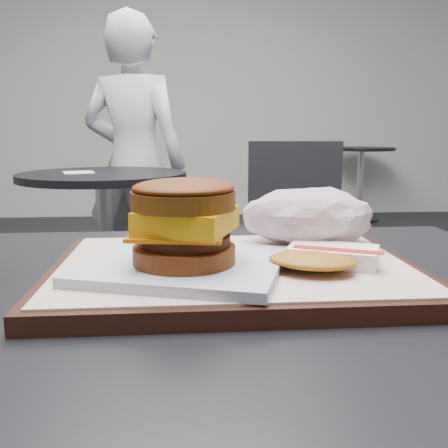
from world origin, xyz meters
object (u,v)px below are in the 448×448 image
breakfast_sandwich (184,233)px  patron (135,165)px  neighbor_chair (266,227)px  crumpled_wrapper (309,217)px  neighbor_table (105,219)px  serving_tray (233,271)px  hash_brown (324,257)px

breakfast_sandwich → patron: 2.15m
neighbor_chair → patron: 0.82m
breakfast_sandwich → patron: bearing=96.7°
patron → breakfast_sandwich: bearing=114.8°
breakfast_sandwich → crumpled_wrapper: (0.15, 0.10, -0.00)m
breakfast_sandwich → neighbor_table: bearing=101.5°
crumpled_wrapper → neighbor_table: (-0.49, 1.55, -0.27)m
neighbor_table → neighbor_chair: bearing=-1.7°
neighbor_table → patron: patron is taller
breakfast_sandwich → crumpled_wrapper: bearing=34.4°
serving_tray → patron: 2.12m
patron → crumpled_wrapper: bearing=119.3°
hash_brown → crumpled_wrapper: 0.10m
neighbor_table → patron: (0.09, 0.48, 0.20)m
serving_tray → neighbor_table: size_ratio=0.51×
breakfast_sandwich → neighbor_table: breakfast_sandwich is taller
serving_tray → breakfast_sandwich: bearing=-146.5°
breakfast_sandwich → crumpled_wrapper: breakfast_sandwich is taller
crumpled_wrapper → breakfast_sandwich: bearing=-145.6°
hash_brown → crumpled_wrapper: size_ratio=0.84×
neighbor_chair → patron: patron is taller
hash_brown → crumpled_wrapper: bearing=85.4°
neighbor_chair → neighbor_table: bearing=178.3°
neighbor_table → serving_tray: bearing=-76.5°
hash_brown → neighbor_chair: 1.67m
hash_brown → neighbor_chair: (0.21, 1.63, -0.29)m
breakfast_sandwich → neighbor_chair: bearing=77.7°
hash_brown → patron: 2.16m
neighbor_table → patron: size_ratio=0.50×
neighbor_chair → patron: bearing=140.6°
breakfast_sandwich → hash_brown: bearing=1.9°
crumpled_wrapper → neighbor_chair: bearing=82.3°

